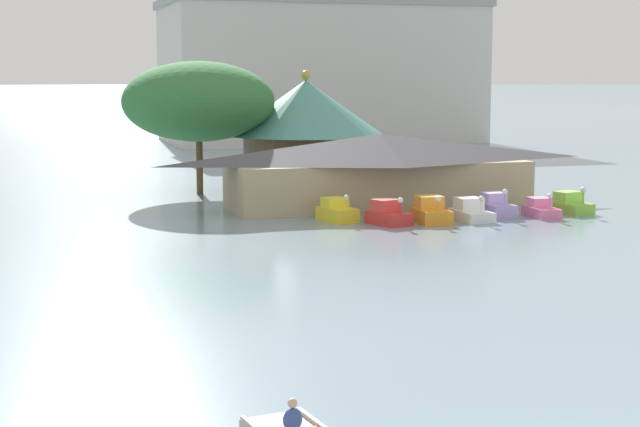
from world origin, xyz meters
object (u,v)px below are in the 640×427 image
at_px(boathouse, 379,169).
at_px(pedal_boat_pink, 541,209).
at_px(pedal_boat_white, 471,212).
at_px(pedal_boat_lavender, 495,207).
at_px(pedal_boat_lime, 570,205).
at_px(shoreline_tree_mid, 199,101).
at_px(pedal_boat_yellow, 337,212).
at_px(pedal_boat_red, 388,215).
at_px(background_building_block, 320,71).
at_px(green_roof_pavilion, 306,129).
at_px(pedal_boat_orange, 431,212).

bearing_deg(boathouse, pedal_boat_pink, -43.05).
distance_m(pedal_boat_white, pedal_boat_pink, 4.56).
bearing_deg(pedal_boat_lavender, pedal_boat_lime, 87.60).
relative_size(pedal_boat_lavender, pedal_boat_lime, 0.99).
distance_m(pedal_boat_pink, shoreline_tree_mid, 25.04).
xyz_separation_m(pedal_boat_yellow, pedal_boat_white, (7.43, -1.92, -0.04)).
height_order(pedal_boat_lavender, boathouse, boathouse).
bearing_deg(pedal_boat_white, pedal_boat_pink, 89.15).
distance_m(pedal_boat_white, shoreline_tree_mid, 22.23).
height_order(pedal_boat_red, background_building_block, background_building_block).
xyz_separation_m(pedal_boat_lavender, green_roof_pavilion, (-6.77, 16.55, 3.84)).
bearing_deg(boathouse, pedal_boat_white, -67.23).
distance_m(pedal_boat_pink, green_roof_pavilion, 20.19).
relative_size(pedal_boat_red, boathouse, 0.14).
bearing_deg(pedal_boat_lavender, pedal_boat_yellow, -97.17).
bearing_deg(boathouse, pedal_boat_lime, -31.59).
height_order(pedal_boat_orange, pedal_boat_lime, pedal_boat_lime).
xyz_separation_m(pedal_boat_red, pedal_boat_lime, (12.14, 1.10, -0.03)).
height_order(pedal_boat_orange, background_building_block, background_building_block).
bearing_deg(green_roof_pavilion, pedal_boat_yellow, -99.93).
distance_m(pedal_boat_lavender, background_building_block, 70.54).
height_order(pedal_boat_red, green_roof_pavilion, green_roof_pavilion).
distance_m(pedal_boat_white, pedal_boat_lavender, 2.31).
xyz_separation_m(pedal_boat_red, boathouse, (2.12, 7.26, 1.87)).
xyz_separation_m(pedal_boat_white, pedal_boat_lime, (7.03, 0.96, 0.02)).
xyz_separation_m(pedal_boat_orange, pedal_boat_pink, (7.07, 0.14, -0.14)).
bearing_deg(pedal_boat_lime, pedal_boat_pink, -85.27).
bearing_deg(pedal_boat_orange, pedal_boat_pink, 95.84).
bearing_deg(pedal_boat_lavender, shoreline_tree_mid, -140.09).
height_order(pedal_boat_lavender, green_roof_pavilion, green_roof_pavilion).
bearing_deg(boathouse, pedal_boat_yellow, -130.52).
distance_m(pedal_boat_orange, pedal_boat_lavender, 4.71).
relative_size(pedal_boat_pink, pedal_boat_lime, 1.00).
xyz_separation_m(pedal_boat_red, pedal_boat_white, (5.11, 0.14, -0.05)).
distance_m(pedal_boat_yellow, pedal_boat_lavender, 9.55).
bearing_deg(background_building_block, green_roof_pavilion, -108.08).
bearing_deg(shoreline_tree_mid, boathouse, -47.21).
relative_size(pedal_boat_pink, background_building_block, 0.07).
distance_m(pedal_boat_orange, green_roof_pavilion, 18.18).
relative_size(pedal_boat_red, pedal_boat_pink, 1.02).
relative_size(pedal_boat_lavender, boathouse, 0.13).
distance_m(pedal_boat_lavender, green_roof_pavilion, 18.28).
relative_size(pedal_boat_orange, shoreline_tree_mid, 0.29).
bearing_deg(pedal_boat_lime, pedal_boat_white, -97.40).
bearing_deg(pedal_boat_red, background_building_block, 146.65).
distance_m(pedal_boat_yellow, boathouse, 7.10).
bearing_deg(pedal_boat_lime, background_building_block, 160.33).
height_order(pedal_boat_red, pedal_boat_lavender, pedal_boat_lavender).
distance_m(pedal_boat_orange, pedal_boat_white, 2.51).
xyz_separation_m(pedal_boat_yellow, pedal_boat_lime, (14.46, -0.96, -0.02)).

